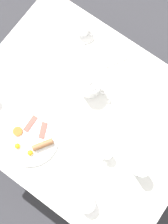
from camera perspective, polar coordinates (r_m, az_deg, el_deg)
name	(u,v)px	position (r m, az deg, el deg)	size (l,w,h in m)	color
ground_plane	(84,130)	(2.07, 0.00, -4.02)	(8.00, 8.00, 0.00)	#333338
table	(84,115)	(1.42, 0.00, -0.67)	(0.96, 1.19, 0.73)	white
breakfast_plate	(31,139)	(1.35, -11.41, -5.81)	(0.28, 0.28, 0.04)	white
teapot_near	(90,86)	(1.34, 1.34, 5.73)	(0.11, 0.20, 0.12)	white
teacup_with_saucer_left	(83,29)	(1.49, -0.27, 17.59)	(0.16, 0.16, 0.06)	white
teacup_with_saucer_right	(87,203)	(1.32, 0.55, -19.23)	(0.16, 0.16, 0.06)	white
water_glass_short	(140,170)	(1.30, 12.03, -12.17)	(0.06, 0.06, 0.12)	white
creamer_jug	(106,154)	(1.30, 4.89, -9.17)	(0.08, 0.05, 0.06)	white
napkin_folded	(114,54)	(1.46, 6.52, 12.34)	(0.17, 0.16, 0.01)	white
fork_by_plate	(20,57)	(1.48, -13.85, 11.47)	(0.02, 0.19, 0.00)	silver
knife_by_plate	(134,94)	(1.40, 10.75, 3.92)	(0.15, 0.14, 0.00)	silver
spoon_for_tea	(82,138)	(1.33, -0.49, -5.79)	(0.03, 0.16, 0.00)	silver
fork_spare	(150,131)	(1.38, 14.21, -4.07)	(0.17, 0.02, 0.00)	silver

